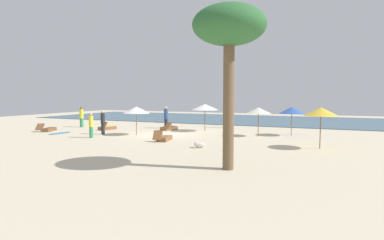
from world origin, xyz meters
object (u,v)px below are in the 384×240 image
object	(u,v)px
person_0	(103,122)
person_4	(81,117)
umbrella_4	(292,110)
lounger_2	(164,138)
umbrella_2	(205,107)
lounger_0	(107,128)
person_2	(91,125)
dog	(199,145)
umbrella_0	(258,110)
umbrella_1	(321,112)
person_3	(225,117)
person_1	(166,117)
lounger_1	(169,128)
umbrella_3	(136,110)
surfboard	(60,133)
lounger_3	(48,129)
palm_0	(229,31)

from	to	relation	value
person_0	person_4	size ratio (longest dim) A/B	0.96
umbrella_4	lounger_2	world-z (taller)	umbrella_4
umbrella_2	lounger_0	world-z (taller)	umbrella_2
person_2	dog	xyz separation A→B (m)	(8.47, -0.94, -0.71)
umbrella_0	umbrella_1	xyz separation A→B (m)	(4.27, -3.88, 0.19)
lounger_2	person_3	world-z (taller)	person_3
lounger_0	person_1	size ratio (longest dim) A/B	0.90
umbrella_1	lounger_2	size ratio (longest dim) A/B	1.31
umbrella_0	lounger_1	distance (m)	8.10
person_0	lounger_0	bearing A→B (deg)	123.55
lounger_0	umbrella_3	bearing A→B (deg)	-25.34
umbrella_1	umbrella_4	world-z (taller)	umbrella_1
umbrella_3	person_2	size ratio (longest dim) A/B	1.22
person_2	surfboard	xyz separation A→B (m)	(-3.97, 1.04, -0.85)
umbrella_1	lounger_3	world-z (taller)	umbrella_1
umbrella_4	umbrella_2	bearing A→B (deg)	179.43
person_4	surfboard	bearing A→B (deg)	-66.13
person_2	person_4	world-z (taller)	person_4
umbrella_1	person_1	world-z (taller)	umbrella_1
lounger_2	person_0	world-z (taller)	person_0
lounger_1	person_3	size ratio (longest dim) A/B	0.92
person_1	person_2	xyz separation A→B (m)	(-1.66, -7.74, -0.10)
lounger_0	person_1	world-z (taller)	person_1
surfboard	palm_0	bearing A→B (deg)	-22.13
umbrella_1	palm_0	xyz separation A→B (m)	(-3.12, -6.82, 3.38)
umbrella_1	lounger_2	world-z (taller)	umbrella_1
umbrella_1	surfboard	size ratio (longest dim) A/B	1.10
umbrella_0	umbrella_4	xyz separation A→B (m)	(2.11, 1.44, -0.01)
lounger_0	lounger_3	distance (m)	4.66
umbrella_1	person_2	world-z (taller)	umbrella_1
person_3	person_4	size ratio (longest dim) A/B	1.03
lounger_0	lounger_2	xyz separation A→B (m)	(7.64, -3.84, -0.01)
umbrella_0	lounger_3	distance (m)	16.90
umbrella_0	lounger_1	xyz separation A→B (m)	(-7.83, 1.20, -1.68)
lounger_2	lounger_3	distance (m)	11.37
dog	surfboard	bearing A→B (deg)	170.94
umbrella_4	dog	world-z (taller)	umbrella_4
umbrella_0	lounger_1	size ratio (longest dim) A/B	1.17
umbrella_2	lounger_3	size ratio (longest dim) A/B	1.23
umbrella_3	lounger_3	size ratio (longest dim) A/B	1.17
lounger_2	person_1	xyz separation A→B (m)	(-3.64, 6.97, 0.81)
person_3	surfboard	world-z (taller)	person_3
umbrella_0	lounger_1	world-z (taller)	umbrella_0
umbrella_1	dog	bearing A→B (deg)	-157.97
lounger_0	dog	bearing A→B (deg)	-27.17
lounger_0	palm_0	bearing A→B (deg)	-35.44
umbrella_0	person_1	world-z (taller)	umbrella_0
umbrella_4	person_3	size ratio (longest dim) A/B	1.09
umbrella_1	lounger_0	size ratio (longest dim) A/B	1.30
lounger_0	person_1	xyz separation A→B (m)	(4.00, 3.13, 0.81)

